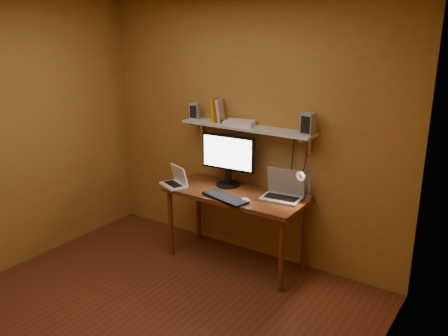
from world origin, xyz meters
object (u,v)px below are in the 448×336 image
Objects in this scene: router at (239,123)px; laptop at (283,191)px; mouse at (246,200)px; shelf_camera at (224,121)px; speaker_right at (308,124)px; monitor at (228,158)px; desk_lamp at (304,181)px; netbook at (176,180)px; desk at (236,201)px; speaker_left at (195,111)px; keyboard at (225,198)px; wall_shelf at (247,128)px.

laptop is at bearing -6.33° from router.
mouse is (-0.24, -0.29, -0.05)m from laptop.
speaker_right is at bearing 3.62° from shelf_camera.
shelf_camera is (-0.05, -0.00, 0.36)m from monitor.
shelf_camera reaches higher than desk_lamp.
speaker_right reaches higher than netbook.
speaker_left is at bearing 162.39° from desk.
speaker_right is at bearing 107.61° from desk_lamp.
speaker_right is 0.87m from shelf_camera.
speaker_right reaches higher than desk.
router is (-0.08, 0.18, 0.73)m from desk.
netbook is 1.32m from desk_lamp.
speaker_left reaches higher than mouse.
keyboard is (0.19, -0.34, -0.28)m from monitor.
desk is 2.88× the size of keyboard.
speaker_left is at bearing -176.14° from speaker_right.
speaker_left is (-1.30, 0.08, 0.50)m from desk_lamp.
speaker_right is (0.64, 0.19, 0.81)m from desk.
mouse is at bearing -41.97° from monitor.
laptop is 1.99× the size of speaker_right.
laptop is (0.45, 0.12, 0.16)m from desk.
laptop is (0.63, -0.01, -0.22)m from monitor.
mouse is (0.20, 0.04, 0.01)m from keyboard.
wall_shelf is 3.61× the size of laptop.
desk_lamp is (0.66, 0.13, 0.29)m from desk.
monitor is at bearing 173.51° from laptop.
speaker_left reaches higher than shelf_camera.
wall_shelf reaches higher than netbook.
desk is at bearing -66.29° from router.
netbook is at bearing -159.93° from speaker_right.
monitor reaches higher than laptop.
laptop is at bearing 15.31° from desk.
laptop is 1.36× the size of router.
speaker_right reaches higher than wall_shelf.
router reaches higher than desk.
laptop is 1.19× the size of netbook.
keyboard is at bearing -152.88° from desk_lamp.
speaker_right reaches higher than router.
speaker_left is 0.83× the size of speaker_right.
router is at bearing 18.63° from shelf_camera.
keyboard is 4.49× the size of shelf_camera.
shelf_camera reaches higher than wall_shelf.
mouse reaches higher than keyboard.
laptop is 0.79m from router.
speaker_left is at bearing 167.31° from monitor.
desk_lamp reaches higher than laptop.
keyboard is at bearing -55.12° from shelf_camera.
monitor reaches higher than keyboard.
desk is 1.05m from speaker_right.
laptop is at bearing -5.31° from monitor.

